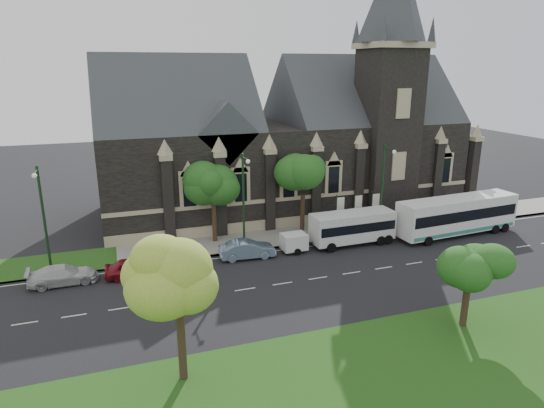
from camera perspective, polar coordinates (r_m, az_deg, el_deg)
name	(u,v)px	position (r m, az deg, el deg)	size (l,w,h in m)	color
ground	(318,278)	(37.95, 5.58, -8.93)	(160.00, 160.00, 0.00)	black
sidewalk	(278,238)	(46.03, 0.69, -4.09)	(80.00, 5.00, 0.15)	gray
museum	(293,139)	(54.20, 2.53, 7.88)	(40.00, 17.70, 29.90)	black
tree_park_near	(181,266)	(24.52, -10.98, -7.42)	(4.42, 4.42, 8.56)	black
tree_park_east	(471,258)	(32.21, 23.01, -6.04)	(3.40, 3.40, 6.28)	black
tree_walk_right	(304,175)	(46.59, 3.94, 3.50)	(4.08, 4.08, 7.80)	black
tree_walk_left	(215,183)	(43.96, -6.96, 2.52)	(3.91, 3.91, 7.64)	black
street_lamp_near	(383,185)	(46.72, 13.36, 2.24)	(0.36, 1.88, 9.00)	black
street_lamp_mid	(244,198)	(41.13, -3.41, 0.75)	(0.36, 1.88, 9.00)	black
street_lamp_far	(43,216)	(40.13, -25.98, -1.33)	(0.36, 1.88, 9.00)	black
banner_flag_left	(339,210)	(47.24, 8.11, -0.75)	(0.90, 0.10, 4.00)	black
banner_flag_center	(357,208)	(48.16, 10.23, -0.52)	(0.90, 0.10, 4.00)	black
banner_flag_right	(374,206)	(49.14, 12.27, -0.30)	(0.90, 0.10, 4.00)	black
tour_coach	(457,215)	(49.87, 21.53, -1.23)	(13.16, 3.71, 3.79)	silver
shuttle_bus	(353,226)	(44.72, 9.74, -2.65)	(8.02, 2.91, 3.07)	silver
box_trailer	(294,242)	(42.52, 2.67, -4.59)	(3.22, 1.89, 1.71)	silver
sedan	(247,249)	(41.28, -3.02, -5.50)	(1.70, 4.88, 1.61)	#748FA8
car_far_red	(135,268)	(39.26, -16.31, -7.42)	(1.84, 4.58, 1.56)	maroon
car_far_white	(63,275)	(39.98, -24.04, -7.85)	(2.06, 5.07, 1.47)	silver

